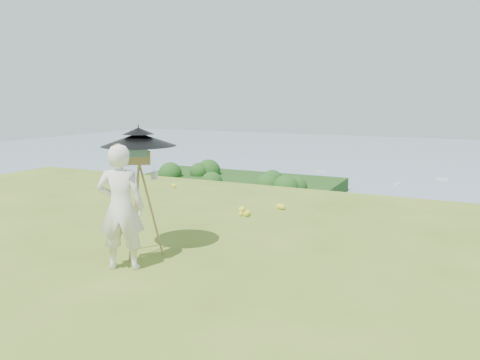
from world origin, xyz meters
The scene contains 12 objects.
ground centered at (0.00, 0.00, 0.00)m, with size 14.00×14.00×0.00m, color #577321.
shoreline_tier centered at (0.00, 75.00, -36.00)m, with size 170.00×28.00×8.00m, color #726B5B.
bay_water centered at (0.00, 240.00, -34.00)m, with size 700.00×700.00×0.00m, color #7795AA.
peninsula centered at (-75.00, 155.00, -29.00)m, with size 90.00×60.00×12.00m, color #193B10, non-canonical shape.
slope_trees centered at (0.00, 35.00, -15.00)m, with size 110.00×50.00×6.00m, color #184715, non-canonical shape.
harbor_town centered at (0.00, 75.00, -29.50)m, with size 110.00×22.00×5.00m, color silver, non-canonical shape.
moored_boats centered at (-12.50, 161.00, -33.65)m, with size 140.00×140.00×0.70m, color silver, non-canonical shape.
wildflowers centered at (0.00, 0.25, 0.06)m, with size 10.00×10.50×0.12m, color yellow, non-canonical shape.
painter centered at (1.97, 0.18, 0.89)m, with size 0.65×0.42×1.77m, color white.
field_easel centered at (1.84, 0.78, 0.87)m, with size 0.66×0.66×1.74m, color olive, non-canonical shape.
sun_umbrella centered at (1.83, 0.81, 1.71)m, with size 1.11×1.11×0.56m, color black, non-canonical shape.
painter_cap centered at (1.97, 0.18, 1.72)m, with size 0.20×0.24×0.10m, color #DB7889, non-canonical shape.
Camera 1 is at (6.20, -4.77, 2.38)m, focal length 35.00 mm.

